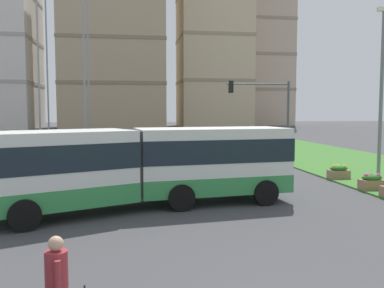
# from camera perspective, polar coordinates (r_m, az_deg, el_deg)

# --- Properties ---
(articulated_bus) EXTENTS (11.95, 5.54, 3.00)m
(articulated_bus) POSITION_cam_1_polar(r_m,az_deg,el_deg) (15.82, -6.46, -2.85)
(articulated_bus) COLOR silver
(articulated_bus) RESTS_ON ground
(car_silver_hatch) EXTENTS (4.47, 2.17, 1.58)m
(car_silver_hatch) POSITION_cam_1_polar(r_m,az_deg,el_deg) (26.87, -16.20, -1.86)
(car_silver_hatch) COLOR #B7BABF
(car_silver_hatch) RESTS_ON ground
(pedestrian_crossing) EXTENTS (0.36, 0.57, 1.74)m
(pedestrian_crossing) POSITION_cam_1_polar(r_m,az_deg,el_deg) (7.25, -18.07, -17.51)
(pedestrian_crossing) COLOR black
(pedestrian_crossing) RESTS_ON ground
(flower_planter_4) EXTENTS (1.10, 0.56, 0.74)m
(flower_planter_4) POSITION_cam_1_polar(r_m,az_deg,el_deg) (20.94, 23.43, -4.77)
(flower_planter_4) COLOR #937051
(flower_planter_4) RESTS_ON grass_median
(flower_planter_5) EXTENTS (1.10, 0.56, 0.74)m
(flower_planter_5) POSITION_cam_1_polar(r_m,az_deg,el_deg) (23.59, 19.48, -3.63)
(flower_planter_5) COLOR #937051
(flower_planter_5) RESTS_ON grass_median
(traffic_light_far_right) EXTENTS (4.37, 0.28, 5.66)m
(traffic_light_far_right) POSITION_cam_1_polar(r_m,az_deg,el_deg) (28.48, 10.27, 5.06)
(traffic_light_far_right) COLOR #474C51
(traffic_light_far_right) RESTS_ON ground
(streetlight_median) EXTENTS (0.70, 0.28, 8.95)m
(streetlight_median) POSITION_cam_1_polar(r_m,az_deg,el_deg) (23.81, 24.57, 7.13)
(streetlight_median) COLOR slate
(streetlight_median) RESTS_ON ground
(apartment_tower_westcentre) EXTENTS (21.30, 19.82, 43.95)m
(apartment_tower_westcentre) POSITION_cam_1_polar(r_m,az_deg,el_deg) (94.30, -10.75, 15.73)
(apartment_tower_westcentre) COLOR tan
(apartment_tower_westcentre) RESTS_ON ground
(apartment_tower_centre) EXTENTS (16.00, 15.40, 49.56)m
(apartment_tower_centre) POSITION_cam_1_polar(r_m,az_deg,el_deg) (100.10, 2.95, 16.79)
(apartment_tower_centre) COLOR beige
(apartment_tower_centre) RESTS_ON ground
(apartment_tower_eastcentre) EXTENTS (18.35, 18.74, 51.34)m
(apartment_tower_eastcentre) POSITION_cam_1_polar(r_m,az_deg,el_deg) (113.72, 8.01, 15.73)
(apartment_tower_eastcentre) COLOR #C6B299
(apartment_tower_eastcentre) RESTS_ON ground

